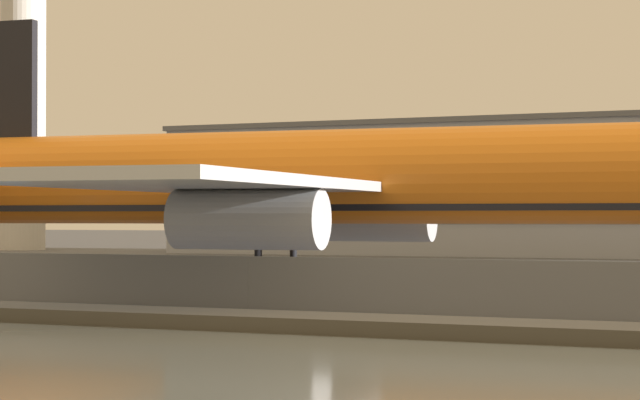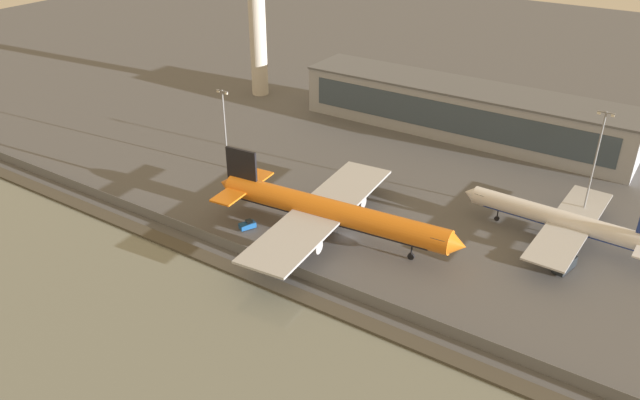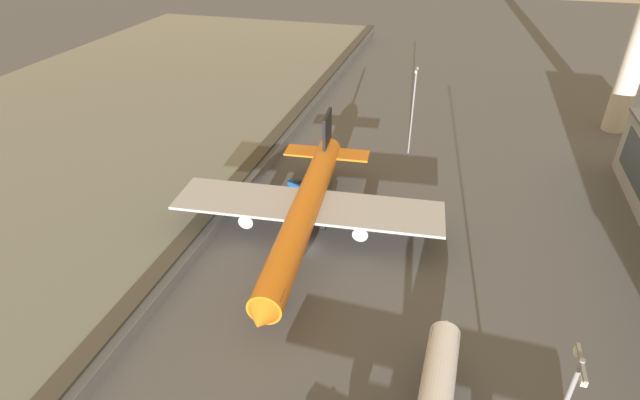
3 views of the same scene
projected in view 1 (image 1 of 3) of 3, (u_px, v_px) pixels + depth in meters
ground_plane at (399, 292)px, 60.65m from camera, size 500.00×500.00×0.00m
shoreline_seawall at (187, 318)px, 41.91m from camera, size 320.00×3.00×0.50m
perimeter_fence at (249, 286)px, 46.03m from camera, size 280.00×0.10×2.21m
cargo_jet_orange at (323, 181)px, 60.70m from camera, size 52.22×45.39×14.23m
control_tower at (23, 8)px, 140.30m from camera, size 10.04×10.04×48.54m
terminal_building at (608, 187)px, 117.51m from camera, size 87.37×16.74×13.02m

